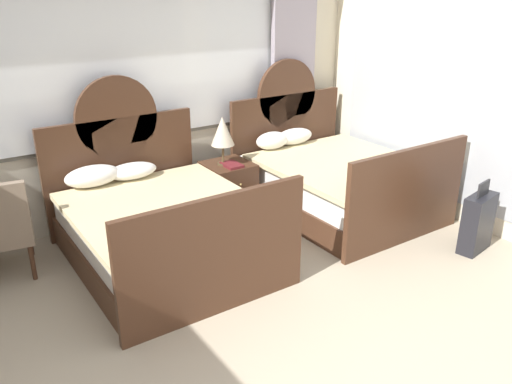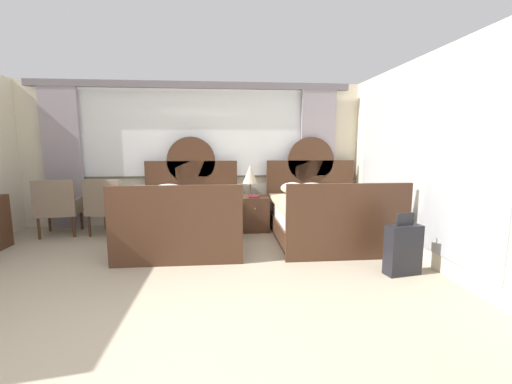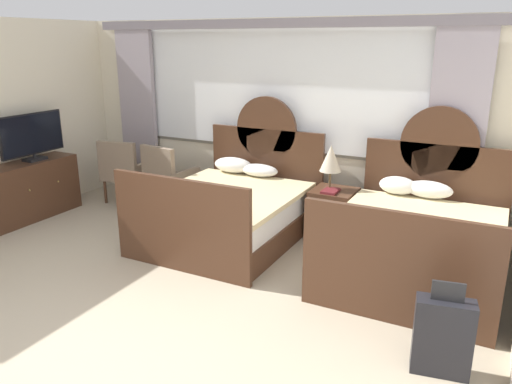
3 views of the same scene
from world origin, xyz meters
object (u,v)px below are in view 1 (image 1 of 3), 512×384
Objects in this scene: bed_near_window at (161,226)px; suitcase_on_floor at (478,223)px; book_on_nightstand at (232,165)px; table_lamp_on_nightstand at (222,132)px; nightstand_between_beds at (228,188)px; bed_near_mirror at (335,180)px.

bed_near_window is 3.18m from suitcase_on_floor.
suitcase_on_floor is (1.62, -2.12, -0.33)m from book_on_nightstand.
bed_near_window reaches higher than table_lamp_on_nightstand.
book_on_nightstand is at bearing -63.76° from table_lamp_on_nightstand.
bed_near_window is 1.39m from table_lamp_on_nightstand.
table_lamp_on_nightstand reaches higher than book_on_nightstand.
nightstand_between_beds is 2.39× the size of book_on_nightstand.
bed_near_mirror reaches higher than book_on_nightstand.
bed_near_window is 1.29m from nightstand_between_beds.
bed_near_window is at bearing -150.43° from table_lamp_on_nightstand.
suitcase_on_floor is (1.67, -2.22, -0.71)m from table_lamp_on_nightstand.
book_on_nightstand reaches higher than nightstand_between_beds.
table_lamp_on_nightstand is at bearing 116.24° from book_on_nightstand.
table_lamp_on_nightstand reaches higher than nightstand_between_beds.
book_on_nightstand is at bearing 155.87° from bed_near_mirror.
suitcase_on_floor is at bearing -30.40° from bed_near_window.
book_on_nightstand is 0.35× the size of suitcase_on_floor.
bed_near_window is 3.77× the size of table_lamp_on_nightstand.
table_lamp_on_nightstand is at bearing 152.71° from bed_near_mirror.
bed_near_mirror is at bearing -24.13° from book_on_nightstand.
nightstand_between_beds is 0.70m from table_lamp_on_nightstand.
table_lamp_on_nightstand is at bearing -178.15° from nightstand_between_beds.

